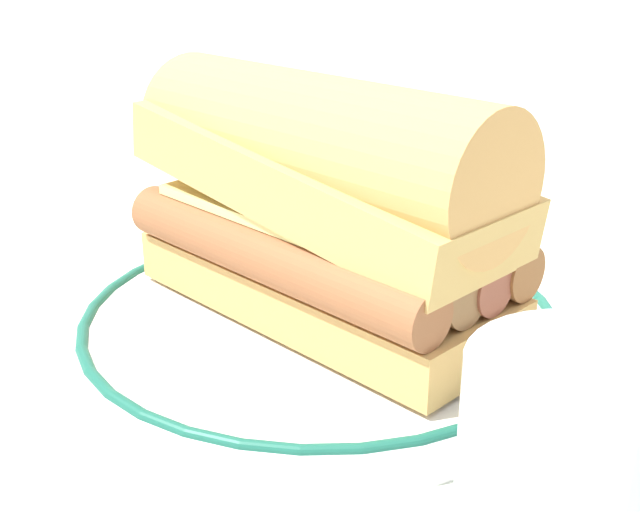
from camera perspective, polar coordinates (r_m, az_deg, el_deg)
ground_plane at (r=0.43m, az=1.16°, el=-6.14°), size 1.50×1.50×0.00m
plate at (r=0.44m, az=-0.00°, el=-4.54°), size 0.27×0.27×0.01m
sausage_sandwich at (r=0.41m, az=-0.00°, el=3.94°), size 0.22×0.16×0.12m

